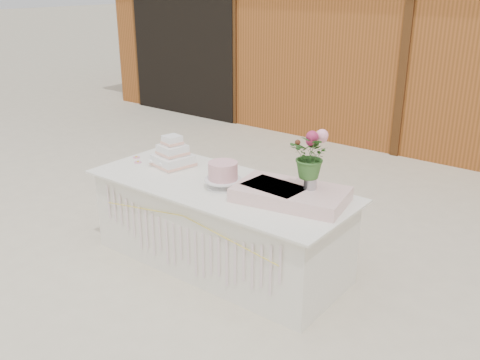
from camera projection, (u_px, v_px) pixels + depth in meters
name	position (u px, v px, depth m)	size (l,w,h in m)	color
ground	(220.00, 263.00, 4.89)	(80.00, 80.00, 0.00)	beige
barn	(453.00, 27.00, 8.73)	(12.60, 4.60, 3.30)	#984D1F
cake_table	(219.00, 225.00, 4.75)	(2.40, 1.00, 0.77)	silver
wedding_cake	(173.00, 156.00, 5.04)	(0.39, 0.39, 0.30)	white
pink_cake_stand	(223.00, 174.00, 4.50)	(0.32, 0.32, 0.23)	white
satin_runner	(291.00, 194.00, 4.26)	(0.88, 0.51, 0.11)	beige
flower_vase	(310.00, 180.00, 4.20)	(0.10, 0.10, 0.14)	#A8A9AD
bouquet	(312.00, 150.00, 4.11)	(0.32, 0.28, 0.36)	#346528
loose_flowers	(146.00, 157.00, 5.30)	(0.14, 0.34, 0.02)	pink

